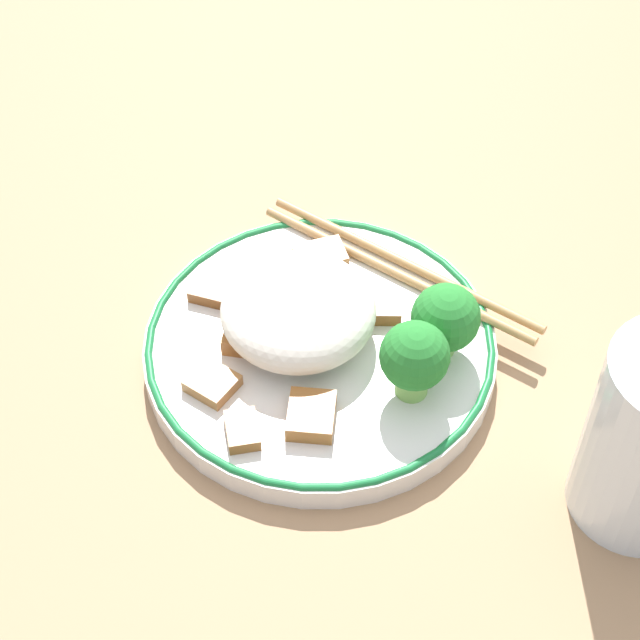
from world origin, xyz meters
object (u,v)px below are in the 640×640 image
object	(u,v)px
broccoli_back_center	(446,319)
chopsticks	(400,268)
broccoli_back_left	(414,358)
plate	(320,348)

from	to	relation	value
broccoli_back_center	chopsticks	bearing A→B (deg)	-43.43
broccoli_back_left	chopsticks	size ratio (longest dim) A/B	0.26
plate	broccoli_back_center	world-z (taller)	broccoli_back_center
broccoli_back_center	plate	bearing A→B (deg)	22.72
plate	broccoli_back_center	xyz separation A→B (m)	(-0.07, -0.03, 0.04)
plate	broccoli_back_center	size ratio (longest dim) A/B	4.29
broccoli_back_left	chopsticks	world-z (taller)	broccoli_back_left
broccoli_back_center	chopsticks	size ratio (longest dim) A/B	0.25
broccoli_back_left	chopsticks	bearing A→B (deg)	-60.88
broccoli_back_center	chopsticks	xyz separation A→B (m)	(0.05, -0.05, -0.03)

